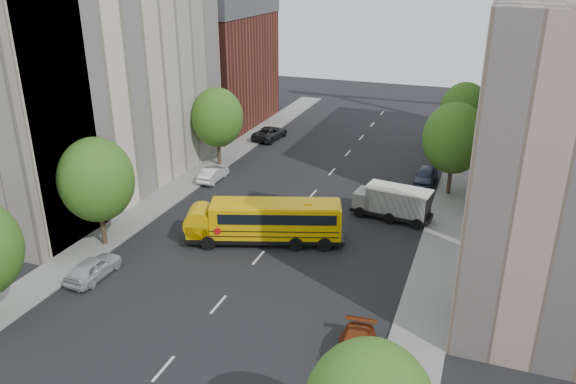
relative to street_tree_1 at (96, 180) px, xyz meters
The scene contains 21 objects.
ground 12.71m from the street_tree_1, 19.98° to the left, with size 120.00×120.00×0.00m, color black.
sidewalk_left 10.26m from the street_tree_1, 93.18° to the left, with size 3.00×80.00×0.12m, color slate.
sidewalk_right 24.72m from the street_tree_1, 21.80° to the left, with size 3.00×80.00×0.12m, color slate.
lane_markings 18.48m from the street_tree_1, 51.84° to the left, with size 0.15×64.00×0.01m, color silver.
building_left_cream 13.21m from the street_tree_1, 124.99° to the left, with size 10.00×26.00×20.00m, color beige.
building_left_redbrick 32.79m from the street_tree_1, 102.34° to the left, with size 10.00×15.00×13.00m, color maroon.
building_left_near 7.86m from the street_tree_1, behind, with size 10.00×7.00×17.00m, color tan.
building_right_far 37.86m from the street_tree_1, 39.61° to the left, with size 10.00×22.00×18.00m, color tan.
building_right_sidewall 32.04m from the street_tree_1, 24.15° to the left, with size 10.10×0.30×18.00m, color brown.
street_tree_1 is the anchor object (origin of this frame).
street_tree_2 18.00m from the street_tree_1, 90.00° to the left, with size 4.99×4.99×7.71m.
street_tree_4 28.43m from the street_tree_1, 39.29° to the left, with size 5.25×5.25×8.10m.
street_tree_5 37.20m from the street_tree_1, 53.75° to the left, with size 4.86×4.86×7.51m.
school_bus 11.75m from the street_tree_1, 22.22° to the left, with size 11.38×6.00×3.16m.
safari_truck 21.90m from the street_tree_1, 32.02° to the left, with size 6.38×3.06×2.63m.
parked_car_0 6.22m from the street_tree_1, 61.05° to the right, with size 1.68×4.17×1.42m, color #B7B7BE.
parked_car_1 14.71m from the street_tree_1, 84.29° to the left, with size 1.37×3.92×1.29m, color silver.
parked_car_2 28.26m from the street_tree_1, 87.13° to the left, with size 2.42×5.24×1.46m, color black.
parked_car_3 21.29m from the street_tree_1, 18.35° to the right, with size 1.94×4.76×1.38m, color maroon.
parked_car_4 28.48m from the street_tree_1, 45.34° to the left, with size 1.77×4.41×1.50m, color #2E3750.
parked_car_5 38.81m from the street_tree_1, 58.12° to the left, with size 1.66×4.77×1.57m, color #A8A8A3.
Camera 1 is at (13.54, -32.82, 18.68)m, focal length 35.00 mm.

